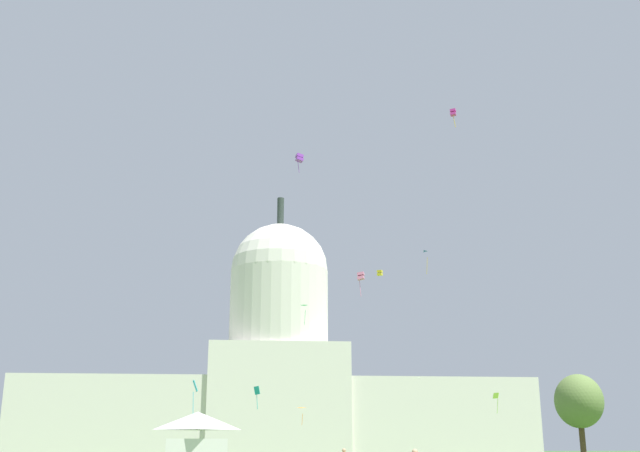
% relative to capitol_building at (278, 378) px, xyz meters
% --- Properties ---
extents(capitol_building, '(125.33, 26.65, 66.03)m').
position_rel_capitol_building_xyz_m(capitol_building, '(0.00, 0.00, 0.00)').
color(capitol_building, silver).
rests_on(capitol_building, ground_plane).
extents(event_tent, '(7.69, 5.68, 5.87)m').
position_rel_capitol_building_xyz_m(event_tent, '(-13.00, -100.54, -15.67)').
color(event_tent, white).
rests_on(event_tent, ground_plane).
extents(tree_east_near, '(7.39, 7.79, 10.82)m').
position_rel_capitol_building_xyz_m(tree_east_near, '(34.59, -98.64, -11.19)').
color(tree_east_near, '#4C3823').
rests_on(tree_east_near, ground_plane).
extents(kite_orange_low, '(1.40, 0.84, 2.57)m').
position_rel_capitol_building_xyz_m(kite_orange_low, '(1.87, -61.09, -10.82)').
color(kite_orange_low, orange).
extents(kite_blue_mid, '(1.04, 1.41, 3.70)m').
position_rel_capitol_building_xyz_m(kite_blue_mid, '(23.04, -69.08, 15.10)').
color(kite_blue_mid, blue).
extents(kite_lime_low, '(0.94, 1.12, 3.45)m').
position_rel_capitol_building_xyz_m(kite_lime_low, '(34.59, -65.48, -8.62)').
color(kite_lime_low, '#8CD133').
extents(kite_cyan_low, '(0.73, 0.84, 4.16)m').
position_rel_capitol_building_xyz_m(kite_cyan_low, '(-13.66, -97.96, -9.89)').
color(kite_cyan_low, '#33BCDB').
extents(kite_yellow_mid, '(1.25, 1.26, 1.06)m').
position_rel_capitol_building_xyz_m(kite_yellow_mid, '(17.45, -52.12, 15.56)').
color(kite_yellow_mid, yellow).
extents(kite_violet_high, '(1.36, 1.29, 3.08)m').
position_rel_capitol_building_xyz_m(kite_violet_high, '(-0.06, -81.66, 27.17)').
color(kite_violet_high, purple).
extents(kite_pink_mid, '(1.31, 1.27, 3.85)m').
position_rel_capitol_building_xyz_m(kite_pink_mid, '(9.52, -81.01, 8.39)').
color(kite_pink_mid, pink).
extents(kite_green_mid, '(1.42, 0.89, 3.86)m').
position_rel_capitol_building_xyz_m(kite_green_mid, '(4.24, -33.01, 11.78)').
color(kite_green_mid, green).
extents(kite_turquoise_low, '(0.86, 0.58, 3.00)m').
position_rel_capitol_building_xyz_m(kite_turquoise_low, '(-6.01, -91.62, -9.82)').
color(kite_turquoise_low, teal).
extents(kite_white_low, '(1.11, 1.23, 0.16)m').
position_rel_capitol_building_xyz_m(kite_white_low, '(29.85, -25.22, -2.29)').
color(kite_white_low, white).
extents(kite_magenta_high, '(0.92, 0.91, 2.42)m').
position_rel_capitol_building_xyz_m(kite_magenta_high, '(17.49, -108.46, 23.40)').
color(kite_magenta_high, '#D1339E').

